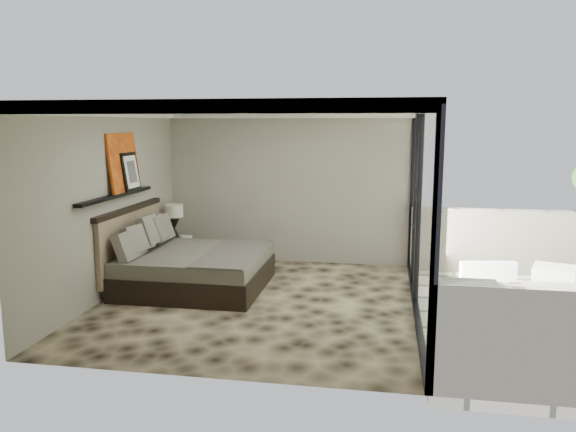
% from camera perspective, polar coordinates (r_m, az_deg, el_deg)
% --- Properties ---
extents(floor, '(5.00, 5.00, 0.00)m').
position_cam_1_polar(floor, '(8.27, -3.06, -8.71)').
color(floor, black).
rests_on(floor, ground).
extents(ceiling, '(4.50, 5.00, 0.02)m').
position_cam_1_polar(ceiling, '(7.86, -3.24, 10.99)').
color(ceiling, silver).
rests_on(ceiling, back_wall).
extents(back_wall, '(4.50, 0.02, 2.80)m').
position_cam_1_polar(back_wall, '(10.37, -0.02, 2.93)').
color(back_wall, gray).
rests_on(back_wall, floor).
extents(left_wall, '(0.02, 5.00, 2.80)m').
position_cam_1_polar(left_wall, '(8.73, -17.62, 1.26)').
color(left_wall, gray).
rests_on(left_wall, floor).
extents(glass_wall, '(0.08, 5.00, 2.80)m').
position_cam_1_polar(glass_wall, '(7.76, 13.26, 0.47)').
color(glass_wall, white).
rests_on(glass_wall, floor).
extents(terrace_slab, '(3.00, 5.00, 0.12)m').
position_cam_1_polar(terrace_slab, '(8.33, 23.38, -9.81)').
color(terrace_slab, '#BDB8A1').
rests_on(terrace_slab, ground).
extents(picture_ledge, '(0.12, 2.20, 0.05)m').
position_cam_1_polar(picture_ledge, '(8.78, -17.01, 1.99)').
color(picture_ledge, black).
rests_on(picture_ledge, left_wall).
extents(bed, '(2.18, 2.11, 1.21)m').
position_cam_1_polar(bed, '(9.00, -9.97, -4.99)').
color(bed, black).
rests_on(bed, floor).
extents(nightstand, '(0.50, 0.50, 0.49)m').
position_cam_1_polar(nightstand, '(10.47, -11.36, -3.61)').
color(nightstand, black).
rests_on(nightstand, floor).
extents(table_lamp, '(0.33, 0.33, 0.61)m').
position_cam_1_polar(table_lamp, '(10.32, -11.51, -0.05)').
color(table_lamp, black).
rests_on(table_lamp, nightstand).
extents(abstract_canvas, '(0.13, 0.90, 0.90)m').
position_cam_1_polar(abstract_canvas, '(9.01, -16.38, 5.24)').
color(abstract_canvas, '#A11E0D').
rests_on(abstract_canvas, picture_ledge).
extents(framed_print, '(0.11, 0.50, 0.60)m').
position_cam_1_polar(framed_print, '(9.10, -15.70, 4.36)').
color(framed_print, black).
rests_on(framed_print, picture_ledge).
extents(ottoman, '(0.70, 0.70, 0.55)m').
position_cam_1_polar(ottoman, '(8.94, 25.33, -6.40)').
color(ottoman, white).
rests_on(ottoman, terrace_slab).
extents(lounger, '(1.04, 1.70, 0.62)m').
position_cam_1_polar(lounger, '(7.99, 21.16, -8.56)').
color(lounger, silver).
rests_on(lounger, terrace_slab).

